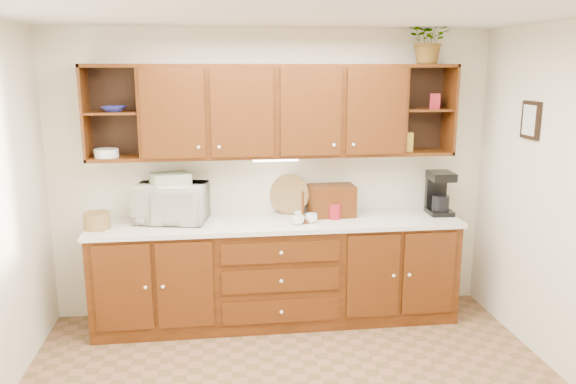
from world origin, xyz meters
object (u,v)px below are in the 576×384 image
object	(u,v)px
microwave	(171,203)
bread_box	(332,201)
potted_plant	(430,40)
coffee_maker	(439,193)

from	to	relation	value
microwave	bread_box	distance (m)	1.43
microwave	bread_box	bearing A→B (deg)	11.07
microwave	potted_plant	bearing A→B (deg)	10.20
coffee_maker	potted_plant	distance (m)	1.38
coffee_maker	bread_box	bearing A→B (deg)	-178.86
bread_box	coffee_maker	world-z (taller)	coffee_maker
potted_plant	bread_box	bearing A→B (deg)	177.91
bread_box	potted_plant	size ratio (longest dim) A/B	0.99
microwave	potted_plant	xyz separation A→B (m)	(2.26, -0.02, 1.39)
bread_box	coffee_maker	xyz separation A→B (m)	(1.00, -0.04, 0.05)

